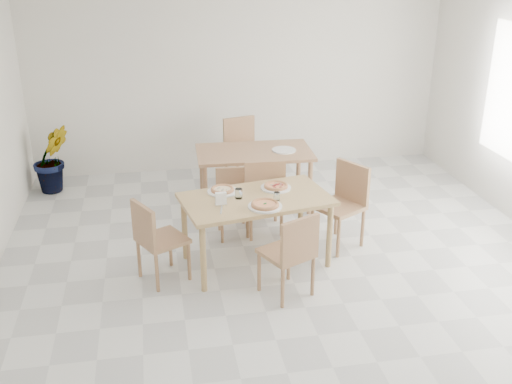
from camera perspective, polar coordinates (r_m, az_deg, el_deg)
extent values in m
plane|color=silver|center=(6.08, 3.65, -8.67)|extent=(7.00, 7.00, 0.00)
plane|color=silver|center=(8.81, -1.64, 11.12)|extent=(6.00, 0.00, 6.00)
cube|color=tan|center=(6.12, 0.00, -0.70)|extent=(1.62, 1.11, 0.04)
cylinder|color=tan|center=(5.80, -5.05, -6.35)|extent=(0.06, 0.06, 0.71)
cylinder|color=tan|center=(6.25, 7.00, -4.18)|extent=(0.06, 0.06, 0.71)
cylinder|color=tan|center=(6.41, -6.82, -3.46)|extent=(0.06, 0.06, 0.71)
cylinder|color=tan|center=(6.82, 4.27, -1.69)|extent=(0.06, 0.06, 0.71)
cube|color=#AA8055|center=(5.71, 2.90, -5.80)|extent=(0.57, 0.57, 0.04)
cube|color=#AA8055|center=(5.47, 4.21, -4.51)|extent=(0.40, 0.22, 0.41)
cylinder|color=#AA8055|center=(6.05, 3.13, -6.56)|extent=(0.04, 0.04, 0.42)
cylinder|color=#AA8055|center=(5.85, 0.30, -7.59)|extent=(0.04, 0.04, 0.42)
cylinder|color=#AA8055|center=(5.81, 5.43, -7.97)|extent=(0.04, 0.04, 0.42)
cylinder|color=#AA8055|center=(5.60, 2.55, -9.12)|extent=(0.04, 0.04, 0.42)
cube|color=#AA8055|center=(6.84, -2.05, -1.17)|extent=(0.39, 0.39, 0.04)
cube|color=#AA8055|center=(6.93, -2.25, 0.93)|extent=(0.39, 0.05, 0.37)
cylinder|color=#AA8055|center=(6.77, -3.24, -3.42)|extent=(0.03, 0.03, 0.38)
cylinder|color=#AA8055|center=(6.80, -0.47, -3.23)|extent=(0.03, 0.03, 0.38)
cylinder|color=#AA8055|center=(7.06, -3.52, -2.26)|extent=(0.03, 0.03, 0.38)
cylinder|color=#AA8055|center=(7.10, -0.86, -2.09)|extent=(0.03, 0.03, 0.38)
cube|color=#AA8055|center=(6.02, -8.89, -4.50)|extent=(0.58, 0.58, 0.04)
cube|color=#AA8055|center=(5.85, -10.65, -3.07)|extent=(0.23, 0.40, 0.41)
cylinder|color=#AA8055|center=(6.07, -6.40, -6.58)|extent=(0.04, 0.04, 0.42)
cylinder|color=#AA8055|center=(6.35, -8.16, -5.29)|extent=(0.04, 0.04, 0.42)
cylinder|color=#AA8055|center=(5.91, -9.41, -7.60)|extent=(0.04, 0.04, 0.42)
cylinder|color=#AA8055|center=(6.20, -11.08, -6.22)|extent=(0.04, 0.04, 0.42)
cube|color=#AA8055|center=(6.65, 7.86, -1.40)|extent=(0.63, 0.63, 0.04)
cube|color=#AA8055|center=(6.70, 9.17, 0.97)|extent=(0.27, 0.42, 0.44)
cylinder|color=#AA8055|center=(6.74, 5.37, -3.25)|extent=(0.04, 0.04, 0.45)
cylinder|color=#AA8055|center=(6.50, 7.85, -4.40)|extent=(0.04, 0.04, 0.45)
cylinder|color=#AA8055|center=(7.00, 7.65, -2.32)|extent=(0.04, 0.04, 0.45)
cylinder|color=#AA8055|center=(6.77, 10.11, -3.38)|extent=(0.04, 0.04, 0.45)
cylinder|color=white|center=(5.89, 0.87, -1.38)|extent=(0.34, 0.34, 0.02)
cylinder|color=white|center=(6.26, -3.21, 0.06)|extent=(0.32, 0.32, 0.02)
cylinder|color=white|center=(6.34, 1.90, 0.41)|extent=(0.32, 0.32, 0.02)
cylinder|color=#E5A76C|center=(5.88, 0.87, -1.24)|extent=(0.34, 0.34, 0.01)
torus|color=#E5A76C|center=(5.88, 0.87, -1.15)|extent=(0.34, 0.34, 0.03)
cylinder|color=#E64828|center=(5.88, 0.87, -1.16)|extent=(0.26, 0.26, 0.01)
ellipsoid|color=#13541B|center=(5.88, 0.87, -1.10)|extent=(0.05, 0.05, 0.01)
cylinder|color=#E5A76C|center=(6.25, -3.21, 0.19)|extent=(0.28, 0.28, 0.01)
torus|color=#E5A76C|center=(6.25, -3.21, 0.28)|extent=(0.28, 0.28, 0.03)
cylinder|color=#F8F2CC|center=(6.25, -3.21, 0.27)|extent=(0.21, 0.21, 0.01)
cylinder|color=#E5A76C|center=(6.34, 1.91, 0.54)|extent=(0.33, 0.33, 0.01)
torus|color=#E5A76C|center=(6.33, 1.91, 0.62)|extent=(0.33, 0.33, 0.03)
cylinder|color=#E64828|center=(6.33, 1.91, 0.61)|extent=(0.25, 0.25, 0.01)
cylinder|color=white|center=(6.08, -1.66, -0.15)|extent=(0.08, 0.08, 0.10)
cylinder|color=white|center=(6.04, 1.99, -0.42)|extent=(0.06, 0.06, 0.09)
cube|color=silver|center=(5.95, -3.35, -1.19)|extent=(0.12, 0.07, 0.01)
cube|color=white|center=(5.92, -3.36, -0.60)|extent=(0.11, 0.05, 0.12)
cube|color=silver|center=(5.83, -3.32, -1.75)|extent=(0.05, 0.19, 0.01)
cube|color=silver|center=(6.00, -3.46, -1.04)|extent=(0.08, 0.16, 0.01)
cube|color=#AA8055|center=(7.51, -0.17, 3.79)|extent=(1.46, 0.87, 0.04)
cylinder|color=#AA8055|center=(7.27, -4.85, -0.12)|extent=(0.06, 0.06, 0.71)
cylinder|color=#AA8055|center=(7.44, 5.15, 0.43)|extent=(0.06, 0.06, 0.71)
cylinder|color=#AA8055|center=(7.90, -5.17, 1.77)|extent=(0.06, 0.06, 0.71)
cylinder|color=#AA8055|center=(8.06, 4.06, 2.24)|extent=(0.06, 0.06, 0.71)
cube|color=#AA8055|center=(6.96, 0.60, -0.06)|extent=(0.48, 0.48, 0.04)
cube|color=#AA8055|center=(6.68, 0.88, 1.16)|extent=(0.46, 0.06, 0.44)
cylinder|color=#AA8055|center=(7.27, 1.89, -1.17)|extent=(0.04, 0.04, 0.45)
cylinder|color=#AA8055|center=(7.21, -1.19, -1.35)|extent=(0.04, 0.04, 0.45)
cylinder|color=#AA8055|center=(6.92, 2.45, -2.48)|extent=(0.04, 0.04, 0.45)
cylinder|color=#AA8055|center=(6.86, -0.79, -2.68)|extent=(0.04, 0.04, 0.45)
cube|color=#AA8055|center=(8.28, -1.04, 3.72)|extent=(0.56, 0.56, 0.04)
cube|color=#AA8055|center=(8.39, -1.64, 5.70)|extent=(0.46, 0.16, 0.44)
cylinder|color=#AA8055|center=(8.12, -1.74, 1.47)|extent=(0.04, 0.04, 0.45)
cylinder|color=#AA8055|center=(8.28, 0.77, 1.88)|extent=(0.04, 0.04, 0.45)
cylinder|color=#AA8055|center=(8.47, -2.80, 2.34)|extent=(0.04, 0.04, 0.45)
cylinder|color=#AA8055|center=(8.61, -0.36, 2.73)|extent=(0.04, 0.04, 0.45)
cylinder|color=white|center=(7.52, 2.67, 4.01)|extent=(0.30, 0.30, 0.02)
imported|color=#2C5B1B|center=(8.55, -18.85, 3.03)|extent=(0.64, 0.59, 0.93)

